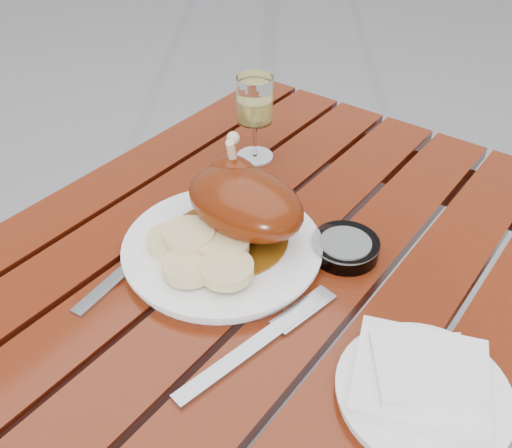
{
  "coord_description": "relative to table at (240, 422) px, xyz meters",
  "views": [
    {
      "loc": [
        0.39,
        -0.47,
        1.34
      ],
      "look_at": [
        -0.03,
        0.09,
        0.78
      ],
      "focal_mm": 40.0,
      "sensor_mm": 36.0,
      "label": 1
    }
  ],
  "objects": [
    {
      "name": "knife",
      "position": [
        0.1,
        -0.1,
        0.38
      ],
      "size": [
        0.06,
        0.23,
        0.01
      ],
      "primitive_type": "cube",
      "rotation": [
        0.0,
        0.0,
        -0.18
      ],
      "color": "gray",
      "rests_on": "table"
    },
    {
      "name": "side_plate",
      "position": [
        0.31,
        -0.03,
        0.38
      ],
      "size": [
        0.27,
        0.27,
        0.02
      ],
      "primitive_type": "cylinder",
      "rotation": [
        0.0,
        0.0,
        0.36
      ],
      "color": "white",
      "rests_on": "table"
    },
    {
      "name": "ashtray",
      "position": [
        0.1,
        0.15,
        0.39
      ],
      "size": [
        0.11,
        0.11,
        0.03
      ],
      "primitive_type": "cylinder",
      "rotation": [
        0.0,
        0.0,
        0.06
      ],
      "color": "#B2B7BC",
      "rests_on": "table"
    },
    {
      "name": "table",
      "position": [
        0.0,
        0.0,
        0.0
      ],
      "size": [
        0.8,
        1.2,
        0.75
      ],
      "primitive_type": "cube",
      "color": "maroon",
      "rests_on": "ground"
    },
    {
      "name": "roast_duck",
      "position": [
        -0.05,
        0.08,
        0.45
      ],
      "size": [
        0.2,
        0.19,
        0.14
      ],
      "color": "#62360B",
      "rests_on": "dinner_plate"
    },
    {
      "name": "napkin",
      "position": [
        0.3,
        -0.02,
        0.4
      ],
      "size": [
        0.2,
        0.19,
        0.01
      ],
      "primitive_type": "cube",
      "rotation": [
        0.0,
        0.0,
        0.37
      ],
      "color": "white",
      "rests_on": "side_plate"
    },
    {
      "name": "bread_dumplings",
      "position": [
        -0.06,
        -0.01,
        0.41
      ],
      "size": [
        0.19,
        0.14,
        0.03
      ],
      "color": "#D6BE82",
      "rests_on": "dinner_plate"
    },
    {
      "name": "fork",
      "position": [
        -0.14,
        -0.11,
        0.38
      ],
      "size": [
        0.04,
        0.17,
        0.01
      ],
      "primitive_type": "cube",
      "rotation": [
        0.0,
        0.0,
        0.11
      ],
      "color": "gray",
      "rests_on": "table"
    },
    {
      "name": "wine_glass",
      "position": [
        -0.18,
        0.29,
        0.46
      ],
      "size": [
        0.08,
        0.08,
        0.17
      ],
      "primitive_type": "cylinder",
      "rotation": [
        0.0,
        0.0,
        0.21
      ],
      "color": "#E2D167",
      "rests_on": "table"
    },
    {
      "name": "dinner_plate",
      "position": [
        -0.05,
        0.03,
        0.38
      ],
      "size": [
        0.36,
        0.36,
        0.02
      ],
      "primitive_type": "cylinder",
      "rotation": [
        0.0,
        0.0,
        -0.18
      ],
      "color": "white",
      "rests_on": "table"
    }
  ]
}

